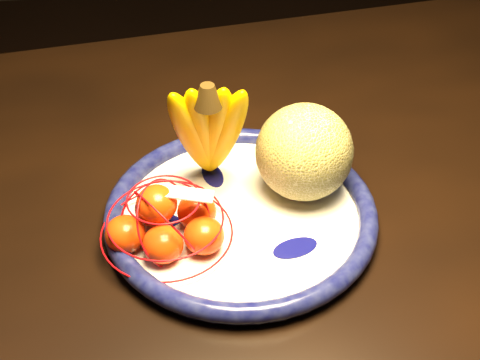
{
  "coord_description": "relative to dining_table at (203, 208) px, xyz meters",
  "views": [
    {
      "loc": [
        -0.05,
        -0.87,
        1.42
      ],
      "look_at": [
        0.03,
        -0.18,
        0.83
      ],
      "focal_mm": 50.0,
      "sensor_mm": 36.0,
      "label": 1
    }
  ],
  "objects": [
    {
      "name": "banana_bunch",
      "position": [
        0.01,
        -0.06,
        0.2
      ],
      "size": [
        0.14,
        0.13,
        0.22
      ],
      "rotation": [
        0.0,
        0.0,
        -0.05
      ],
      "color": "#E9A800",
      "rests_on": "fruit_bowl"
    },
    {
      "name": "mandarin_bag",
      "position": [
        -0.06,
        -0.16,
        0.13
      ],
      "size": [
        0.22,
        0.22,
        0.11
      ],
      "rotation": [
        0.0,
        0.0,
        -0.29
      ],
      "color": "#FF4614",
      "rests_on": "fruit_bowl"
    },
    {
      "name": "dining_table",
      "position": [
        0.0,
        0.0,
        0.0
      ],
      "size": [
        1.62,
        1.11,
        0.76
      ],
      "rotation": [
        0.0,
        0.0,
        0.14
      ],
      "color": "black",
      "rests_on": "ground"
    },
    {
      "name": "fruit_bowl",
      "position": [
        0.05,
        -0.12,
        0.1
      ],
      "size": [
        0.38,
        0.38,
        0.03
      ],
      "rotation": [
        0.0,
        0.0,
        -0.33
      ],
      "color": "white",
      "rests_on": "dining_table"
    },
    {
      "name": "cantaloupe",
      "position": [
        0.14,
        -0.08,
        0.16
      ],
      "size": [
        0.14,
        0.14,
        0.14
      ],
      "primitive_type": "sphere",
      "color": "olive",
      "rests_on": "fruit_bowl"
    },
    {
      "name": "price_tag",
      "position": [
        -0.03,
        -0.16,
        0.17
      ],
      "size": [
        0.08,
        0.04,
        0.01
      ],
      "primitive_type": "cube",
      "rotation": [
        -0.14,
        0.1,
        -0.2
      ],
      "color": "white",
      "rests_on": "mandarin_bag"
    }
  ]
}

